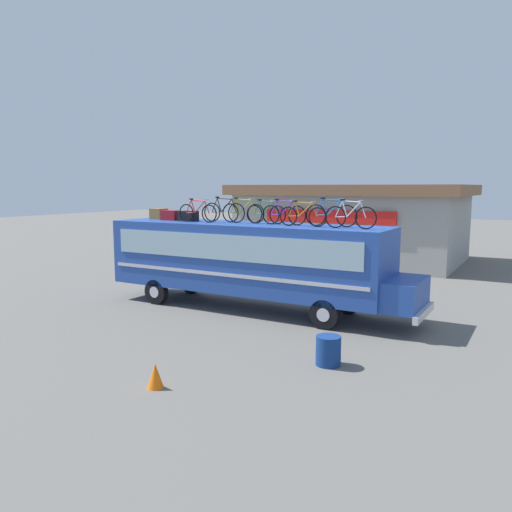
% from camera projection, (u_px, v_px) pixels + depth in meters
% --- Properties ---
extents(ground_plane, '(120.00, 120.00, 0.00)m').
position_uv_depth(ground_plane, '(245.00, 308.00, 18.84)').
color(ground_plane, '#605E59').
extents(bus, '(11.88, 2.59, 3.16)m').
position_uv_depth(bus, '(250.00, 258.00, 18.49)').
color(bus, '#23479E').
rests_on(bus, ground).
extents(luggage_bag_1, '(0.56, 0.54, 0.44)m').
position_uv_depth(luggage_bag_1, '(159.00, 214.00, 20.86)').
color(luggage_bag_1, olive).
rests_on(luggage_bag_1, bus).
extents(luggage_bag_2, '(0.69, 0.33, 0.39)m').
position_uv_depth(luggage_bag_2, '(170.00, 215.00, 20.12)').
color(luggage_bag_2, maroon).
rests_on(luggage_bag_2, bus).
extents(luggage_bag_3, '(0.69, 0.50, 0.39)m').
position_uv_depth(luggage_bag_3, '(188.00, 216.00, 19.70)').
color(luggage_bag_3, black).
rests_on(luggage_bag_3, bus).
extents(rooftop_bicycle_1, '(1.73, 0.44, 0.90)m').
position_uv_depth(rooftop_bicycle_1, '(198.00, 212.00, 19.02)').
color(rooftop_bicycle_1, black).
rests_on(rooftop_bicycle_1, bus).
extents(rooftop_bicycle_2, '(1.83, 0.44, 0.97)m').
position_uv_depth(rooftop_bicycle_2, '(224.00, 212.00, 18.95)').
color(rooftop_bicycle_2, black).
rests_on(rooftop_bicycle_2, bus).
extents(rooftop_bicycle_3, '(1.81, 0.44, 0.95)m').
position_uv_depth(rooftop_bicycle_3, '(243.00, 212.00, 18.58)').
color(rooftop_bicycle_3, black).
rests_on(rooftop_bicycle_3, bus).
extents(rooftop_bicycle_4, '(1.62, 0.44, 0.89)m').
position_uv_depth(rooftop_bicycle_4, '(266.00, 213.00, 18.25)').
color(rooftop_bicycle_4, black).
rests_on(rooftop_bicycle_4, bus).
extents(rooftop_bicycle_5, '(1.71, 0.44, 0.91)m').
position_uv_depth(rooftop_bicycle_5, '(284.00, 214.00, 17.66)').
color(rooftop_bicycle_5, black).
rests_on(rooftop_bicycle_5, bus).
extents(rooftop_bicycle_6, '(1.74, 0.44, 0.88)m').
position_uv_depth(rooftop_bicycle_6, '(303.00, 215.00, 16.97)').
color(rooftop_bicycle_6, black).
rests_on(rooftop_bicycle_6, bus).
extents(rooftop_bicycle_7, '(1.84, 0.44, 0.98)m').
position_uv_depth(rooftop_bicycle_7, '(331.00, 215.00, 16.87)').
color(rooftop_bicycle_7, black).
rests_on(rooftop_bicycle_7, bus).
extents(rooftop_bicycle_8, '(1.72, 0.44, 0.95)m').
position_uv_depth(rooftop_bicycle_8, '(350.00, 216.00, 16.06)').
color(rooftop_bicycle_8, black).
rests_on(rooftop_bicycle_8, bus).
extents(roadside_building, '(13.46, 8.94, 4.60)m').
position_uv_depth(roadside_building, '(353.00, 222.00, 31.18)').
color(roadside_building, '#9E9E99').
rests_on(roadside_building, ground).
extents(trash_bin, '(0.64, 0.64, 0.76)m').
position_uv_depth(trash_bin, '(328.00, 351.00, 12.78)').
color(trash_bin, navy).
rests_on(trash_bin, ground).
extents(traffic_cone, '(0.37, 0.37, 0.57)m').
position_uv_depth(traffic_cone, '(155.00, 376.00, 11.32)').
color(traffic_cone, orange).
rests_on(traffic_cone, ground).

